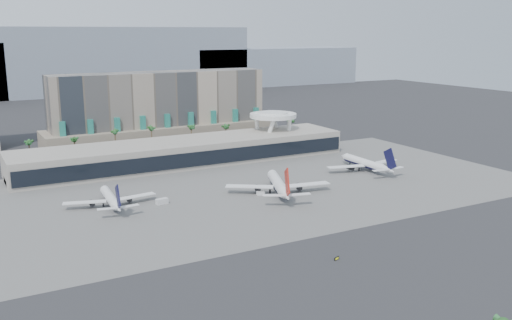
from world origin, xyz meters
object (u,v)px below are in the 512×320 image
airliner_right (366,163)px  airliner_left (111,198)px  service_vehicle_a (162,201)px  airliner_centre (279,184)px  service_vehicle_b (260,193)px  taxiway_sign (337,258)px

airliner_right → airliner_left: bearing=-179.3°
airliner_left → service_vehicle_a: (18.14, -6.67, -2.07)m
airliner_centre → service_vehicle_a: airliner_centre is taller
service_vehicle_b → taxiway_sign: size_ratio=1.52×
airliner_right → taxiway_sign: 113.95m
airliner_left → airliner_right: airliner_right is taller
service_vehicle_a → airliner_left: bearing=150.9°
service_vehicle_b → taxiway_sign: service_vehicle_b is taller
airliner_left → service_vehicle_b: bearing=-9.4°
airliner_centre → taxiway_sign: 71.71m
airliner_centre → taxiway_sign: size_ratio=21.04×
airliner_right → service_vehicle_b: size_ratio=13.40×
airliner_right → taxiway_sign: bearing=-132.0°
airliner_left → service_vehicle_b: (57.88, -14.26, -2.40)m
airliner_centre → taxiway_sign: (-21.07, -68.46, -3.49)m
airliner_left → taxiway_sign: (44.54, -84.33, -2.73)m
airliner_left → service_vehicle_a: airliner_left is taller
airliner_centre → service_vehicle_b: bearing=-170.4°
service_vehicle_a → service_vehicle_b: bearing=-19.7°
airliner_left → airliner_centre: bearing=-9.2°
taxiway_sign → airliner_centre: bearing=53.9°
airliner_left → taxiway_sign: bearing=-57.7°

